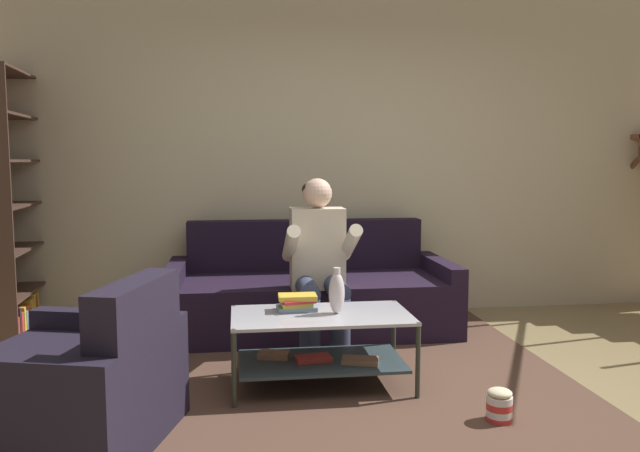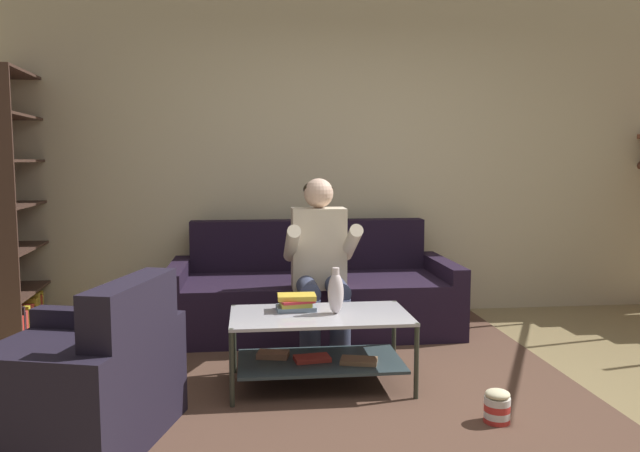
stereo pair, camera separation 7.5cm
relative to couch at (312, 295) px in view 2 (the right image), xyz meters
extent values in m
plane|color=#958156|center=(0.33, -1.87, -0.28)|extent=(16.80, 16.80, 0.00)
cube|color=beige|center=(0.33, 0.59, 1.17)|extent=(8.40, 0.12, 2.90)
cylinder|color=brown|center=(3.06, 0.81, 1.94)|extent=(0.04, 0.04, 0.90)
cube|color=black|center=(0.00, -0.05, -0.06)|extent=(1.94, 0.95, 0.43)
cube|color=black|center=(0.00, 0.33, 0.36)|extent=(1.94, 0.18, 0.41)
cube|color=black|center=(-1.04, -0.05, 0.00)|extent=(0.13, 0.95, 0.55)
cube|color=black|center=(1.04, -0.05, 0.00)|extent=(0.13, 0.95, 0.55)
cylinder|color=#383F5A|center=(-0.10, -0.83, -0.06)|extent=(0.14, 0.14, 0.43)
cylinder|color=#383F5A|center=(0.10, -0.83, -0.06)|extent=(0.14, 0.14, 0.43)
cylinder|color=#383F5A|center=(-0.10, -0.65, 0.19)|extent=(0.14, 0.42, 0.14)
cylinder|color=#383F5A|center=(0.10, -0.65, 0.19)|extent=(0.14, 0.42, 0.14)
cube|color=beige|center=(0.00, -0.45, 0.44)|extent=(0.38, 0.22, 0.57)
cylinder|color=beige|center=(-0.20, -0.63, 0.50)|extent=(0.09, 0.49, 0.31)
cylinder|color=beige|center=(0.20, -0.63, 0.50)|extent=(0.09, 0.49, 0.31)
sphere|color=beige|center=(0.00, -0.45, 0.83)|extent=(0.21, 0.21, 0.21)
ellipsoid|color=black|center=(0.00, -0.43, 0.86)|extent=(0.21, 0.21, 0.13)
cube|color=#BAB9C2|center=(-0.08, -1.25, 0.15)|extent=(1.05, 0.57, 0.02)
cube|color=#314247|center=(-0.08, -1.25, -0.13)|extent=(0.97, 0.53, 0.02)
cylinder|color=#33372B|center=(-0.59, -1.52, -0.06)|extent=(0.03, 0.03, 0.44)
cylinder|color=#33372B|center=(0.43, -1.52, -0.06)|extent=(0.03, 0.03, 0.44)
cylinder|color=#33372B|center=(-0.59, -0.97, -0.06)|extent=(0.03, 0.03, 0.44)
cylinder|color=#33372B|center=(0.43, -0.97, -0.06)|extent=(0.03, 0.03, 0.44)
cube|color=#A16F50|center=(-0.36, -1.17, -0.10)|extent=(0.20, 0.15, 0.03)
cube|color=#C83A30|center=(-0.13, -1.26, -0.10)|extent=(0.22, 0.15, 0.03)
cube|color=#956D4C|center=(0.14, -1.33, -0.10)|extent=(0.24, 0.18, 0.02)
cube|color=brown|center=(-0.04, -0.75, -0.28)|extent=(3.00, 3.19, 0.01)
cube|color=#6F5B4E|center=(-0.04, -0.75, -0.27)|extent=(1.65, 1.76, 0.00)
ellipsoid|color=silver|center=(0.01, -1.25, 0.28)|extent=(0.09, 0.09, 0.25)
cylinder|color=silver|center=(0.01, -1.25, 0.41)|extent=(0.04, 0.04, 0.05)
cube|color=#7C95AB|center=(-0.22, -1.14, 0.18)|extent=(0.24, 0.16, 0.03)
cube|color=#AEAE3A|center=(-0.22, -1.16, 0.20)|extent=(0.19, 0.14, 0.03)
cube|color=red|center=(-0.21, -1.15, 0.22)|extent=(0.22, 0.18, 0.02)
cube|color=gold|center=(-0.21, -1.15, 0.24)|extent=(0.23, 0.15, 0.03)
cube|color=#473027|center=(-2.30, 0.72, 0.72)|extent=(0.30, 0.03, 2.01)
cube|color=#473027|center=(-2.28, 0.22, -0.27)|extent=(0.35, 0.99, 0.02)
cube|color=#473027|center=(-2.28, 0.22, 0.05)|extent=(0.35, 0.99, 0.02)
cube|color=#473027|center=(-2.28, 0.22, 0.39)|extent=(0.35, 0.99, 0.02)
cube|color=#473027|center=(-2.28, 0.22, 0.72)|extent=(0.35, 0.99, 0.02)
cube|color=#473027|center=(-2.28, 0.22, 1.06)|extent=(0.35, 0.99, 0.02)
cube|color=#473027|center=(-2.28, 0.22, 1.39)|extent=(0.35, 0.99, 0.02)
cube|color=#473027|center=(-2.28, 0.22, 1.72)|extent=(0.35, 0.99, 0.02)
cube|color=#2D9055|center=(-2.25, -0.23, -0.13)|extent=(0.25, 0.05, 0.26)
cube|color=red|center=(-2.25, -0.18, -0.16)|extent=(0.25, 0.05, 0.20)
cube|color=#2C1F25|center=(-2.23, -0.13, -0.13)|extent=(0.21, 0.04, 0.25)
cube|color=#C43833|center=(-2.24, -0.08, -0.16)|extent=(0.22, 0.06, 0.21)
cube|color=gold|center=(-2.25, -0.02, -0.14)|extent=(0.24, 0.05, 0.23)
cube|color=#6F8FB9|center=(-2.25, 0.04, -0.17)|extent=(0.22, 0.06, 0.19)
cube|color=red|center=(-2.27, 0.09, -0.15)|extent=(0.27, 0.06, 0.22)
cube|color=#91784D|center=(-2.25, 0.14, -0.16)|extent=(0.22, 0.04, 0.19)
cube|color=gold|center=(-2.26, 0.19, -0.14)|extent=(0.22, 0.06, 0.25)
cube|color=gold|center=(-2.27, 0.25, -0.12)|extent=(0.24, 0.06, 0.28)
cube|color=red|center=(-2.27, 0.31, -0.14)|extent=(0.23, 0.06, 0.24)
cube|color=yellow|center=(-2.29, 0.35, -0.13)|extent=(0.28, 0.04, 0.27)
cube|color=black|center=(-1.35, -1.85, -0.05)|extent=(0.99, 0.88, 0.45)
cube|color=black|center=(-1.03, -1.94, 0.34)|extent=(0.34, 0.70, 0.35)
cube|color=black|center=(-1.25, -1.47, 0.00)|extent=(0.83, 0.33, 0.55)
cube|color=black|center=(-1.46, -2.23, 0.00)|extent=(0.83, 0.33, 0.55)
cylinder|color=red|center=(0.76, -1.88, -0.26)|extent=(0.13, 0.13, 0.04)
cylinder|color=white|center=(0.76, -1.88, -0.23)|extent=(0.13, 0.13, 0.04)
cylinder|color=red|center=(0.76, -1.88, -0.19)|extent=(0.13, 0.13, 0.04)
cylinder|color=white|center=(0.76, -1.88, -0.16)|extent=(0.13, 0.13, 0.04)
ellipsoid|color=beige|center=(0.76, -1.88, -0.12)|extent=(0.13, 0.13, 0.05)
camera|label=1|loc=(-0.56, -4.80, 1.06)|focal=35.00mm
camera|label=2|loc=(-0.49, -4.81, 1.06)|focal=35.00mm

